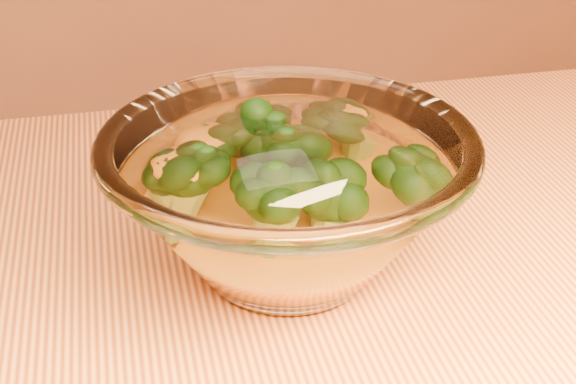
# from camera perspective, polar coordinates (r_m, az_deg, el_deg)

# --- Properties ---
(glass_bowl) EXTENTS (0.23, 0.23, 0.10)m
(glass_bowl) POSITION_cam_1_polar(r_m,az_deg,el_deg) (0.48, 0.00, -0.50)
(glass_bowl) COLOR white
(glass_bowl) RESTS_ON table
(cheese_sauce) EXTENTS (0.13, 0.13, 0.04)m
(cheese_sauce) POSITION_cam_1_polar(r_m,az_deg,el_deg) (0.49, 0.00, -2.62)
(cheese_sauce) COLOR orange
(cheese_sauce) RESTS_ON glass_bowl
(broccoli_heap) EXTENTS (0.17, 0.14, 0.07)m
(broccoli_heap) POSITION_cam_1_polar(r_m,az_deg,el_deg) (0.48, -0.42, 1.37)
(broccoli_heap) COLOR black
(broccoli_heap) RESTS_ON cheese_sauce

